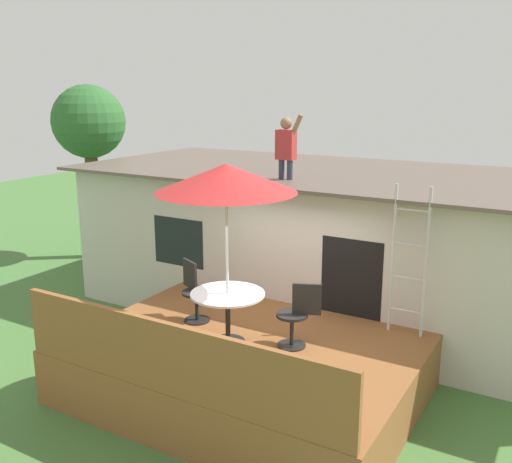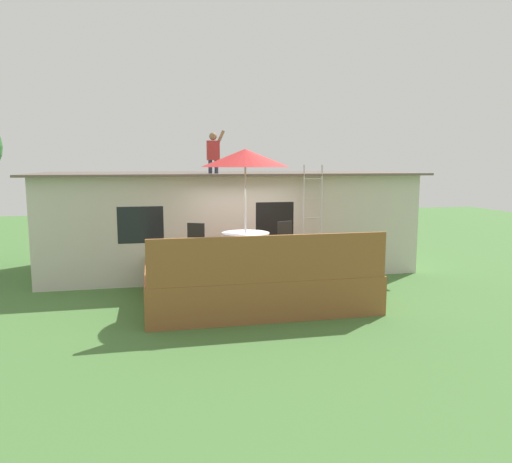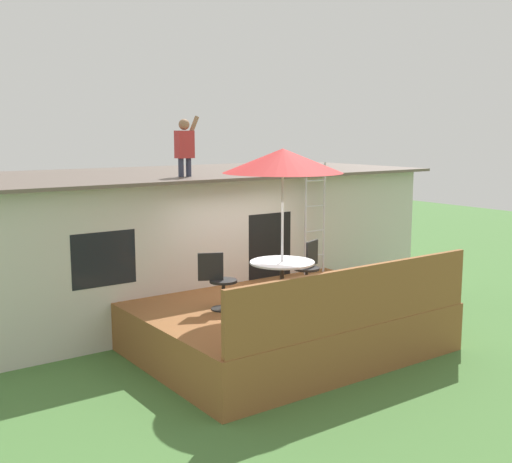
% 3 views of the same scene
% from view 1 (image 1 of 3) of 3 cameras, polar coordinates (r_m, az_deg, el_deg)
% --- Properties ---
extents(ground_plane, '(40.00, 40.00, 0.00)m').
position_cam_1_polar(ground_plane, '(8.75, -0.77, -15.45)').
color(ground_plane, '#477538').
extents(house, '(10.50, 4.50, 2.78)m').
position_cam_1_polar(house, '(11.24, 8.69, -1.15)').
color(house, beige).
rests_on(house, ground).
extents(deck, '(4.73, 3.59, 0.80)m').
position_cam_1_polar(deck, '(8.56, -0.78, -13.12)').
color(deck, brown).
rests_on(deck, ground).
extents(deck_railing, '(4.63, 0.08, 0.90)m').
position_cam_1_polar(deck_railing, '(6.90, -8.46, -12.40)').
color(deck_railing, brown).
rests_on(deck_railing, deck).
extents(patio_table, '(1.04, 1.04, 0.74)m').
position_cam_1_polar(patio_table, '(8.09, -2.82, -7.15)').
color(patio_table, black).
rests_on(patio_table, deck).
extents(patio_umbrella, '(1.90, 1.90, 2.54)m').
position_cam_1_polar(patio_umbrella, '(7.63, -2.98, 5.28)').
color(patio_umbrella, silver).
rests_on(patio_umbrella, deck).
extents(step_ladder, '(0.52, 0.04, 2.20)m').
position_cam_1_polar(step_ladder, '(8.51, 14.88, -2.88)').
color(step_ladder, silver).
rests_on(step_ladder, deck).
extents(person_figure, '(0.47, 0.20, 1.11)m').
position_cam_1_polar(person_figure, '(9.88, 3.03, 8.66)').
color(person_figure, '#33384C').
rests_on(person_figure, house).
extents(patio_chair_left, '(0.59, 0.44, 0.92)m').
position_cam_1_polar(patio_chair_left, '(8.97, -6.13, -5.92)').
color(patio_chair_left, black).
rests_on(patio_chair_left, deck).
extents(patio_chair_right, '(0.59, 0.44, 0.92)m').
position_cam_1_polar(patio_chair_right, '(8.04, 4.10, -8.29)').
color(patio_chair_right, black).
rests_on(patio_chair_right, deck).
extents(backyard_tree, '(1.82, 1.82, 4.40)m').
position_cam_1_polar(backyard_tree, '(15.16, -16.19, 10.03)').
color(backyard_tree, brown).
rests_on(backyard_tree, ground).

